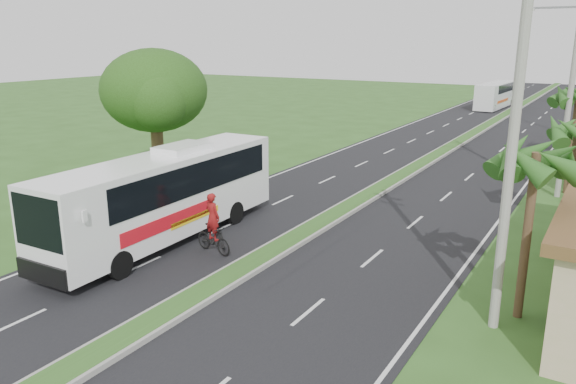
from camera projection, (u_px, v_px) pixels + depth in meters
The scene contains 12 objects.
ground at pixel (217, 287), 18.78m from camera, with size 180.00×180.00×0.00m, color #2F531E.
road_asphalt at pixel (413, 170), 35.33m from camera, with size 14.00×160.00×0.02m, color black.
median_strip at pixel (413, 169), 35.31m from camera, with size 1.20×160.00×0.18m.
lane_edge_left at pixel (319, 159), 38.65m from camera, with size 0.12×160.00×0.01m, color silver.
lane_edge_right at pixel (526, 184), 32.02m from camera, with size 0.12×160.00×0.01m, color silver.
palm_verge_a at pixel (536, 162), 15.55m from camera, with size 2.40×2.40×5.45m.
shade_tree at pixel (153, 93), 31.73m from camera, with size 6.30×6.00×7.54m.
utility_pole_a at pixel (514, 132), 14.73m from camera, with size 1.60×0.28×11.00m.
utility_pole_b at pixel (572, 75), 27.83m from camera, with size 3.20×0.28×12.00m.
coach_bus_main at pixel (167, 191), 22.59m from camera, with size 2.72×11.86×3.82m.
coach_bus_far at pixel (495, 94), 66.29m from camera, with size 2.69×10.28×2.97m.
motorcyclist at pixel (213, 232), 21.52m from camera, with size 1.94×0.90×2.42m.
Camera 1 is at (10.90, -13.59, 8.05)m, focal length 35.00 mm.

